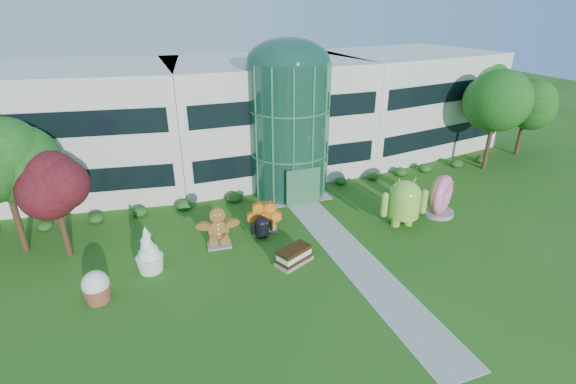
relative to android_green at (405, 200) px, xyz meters
name	(u,v)px	position (x,y,z in m)	size (l,w,h in m)	color
ground	(364,270)	(-4.97, -3.67, -1.86)	(140.00, 140.00, 0.00)	#215114
building	(264,114)	(-4.97, 14.33, 2.79)	(46.00, 15.00, 9.30)	beige
atrium	(288,129)	(-4.97, 8.33, 3.04)	(6.00, 6.00, 9.80)	#194738
walkway	(347,252)	(-4.97, -1.67, -1.84)	(2.40, 20.00, 0.04)	#9E9E93
tree_red	(58,209)	(-20.47, 3.83, 1.14)	(4.00, 4.00, 6.00)	#3F0C14
trees_backdrop	(284,135)	(-4.97, 9.33, 2.34)	(52.00, 8.00, 8.40)	#134F15
android_green	(405,200)	(0.00, 0.00, 0.00)	(3.29, 2.19, 3.73)	#89C53F
android_black	(262,225)	(-9.24, 1.73, -0.99)	(1.53, 1.03, 1.74)	black
donut	(440,195)	(3.28, 0.53, -0.39)	(2.83, 1.36, 2.94)	#FF6183
gingerbread	(218,227)	(-11.98, 1.69, -0.54)	(2.87, 1.11, 2.65)	brown
ice_cream_sandwich	(294,255)	(-8.37, -1.61, -1.38)	(2.17, 1.09, 0.97)	black
honeycomb	(264,218)	(-8.81, 2.52, -0.92)	(2.39, 0.85, 1.88)	orange
froyo	(148,249)	(-16.07, 0.49, -0.51)	(1.58, 1.58, 2.72)	white
cupcake	(96,287)	(-18.70, -1.29, -1.02)	(1.41, 1.41, 1.69)	white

